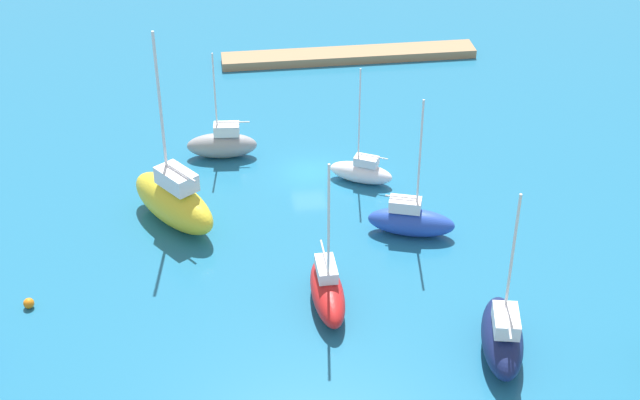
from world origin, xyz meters
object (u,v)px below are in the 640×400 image
(sailboat_red_along_channel, at_px, (327,290))
(mooring_buoy_orange, at_px, (29,303))
(sailboat_navy_inner_mooring, at_px, (502,336))
(sailboat_gray_lone_north, at_px, (222,144))
(sailboat_white_near_pier, at_px, (361,171))
(sailboat_blue_lone_south, at_px, (411,220))
(pier_dock, at_px, (349,55))
(sailboat_yellow_west_end, at_px, (174,201))

(sailboat_red_along_channel, relative_size, mooring_buoy_orange, 15.50)
(sailboat_navy_inner_mooring, height_order, mooring_buoy_orange, sailboat_navy_inner_mooring)
(sailboat_red_along_channel, height_order, sailboat_gray_lone_north, sailboat_red_along_channel)
(sailboat_white_near_pier, bearing_deg, sailboat_navy_inner_mooring, 131.37)
(sailboat_blue_lone_south, relative_size, sailboat_gray_lone_north, 1.17)
(pier_dock, distance_m, mooring_buoy_orange, 41.15)
(pier_dock, distance_m, sailboat_gray_lone_north, 20.58)
(mooring_buoy_orange, bearing_deg, sailboat_navy_inner_mooring, 164.10)
(sailboat_gray_lone_north, xyz_separation_m, mooring_buoy_orange, (12.23, 16.55, -0.78))
(sailboat_yellow_west_end, height_order, mooring_buoy_orange, sailboat_yellow_west_end)
(sailboat_white_near_pier, bearing_deg, sailboat_blue_lone_south, 134.75)
(sailboat_gray_lone_north, distance_m, sailboat_white_near_pier, 11.00)
(sailboat_blue_lone_south, distance_m, sailboat_navy_inner_mooring, 12.51)
(sailboat_blue_lone_south, bearing_deg, sailboat_white_near_pier, 125.09)
(mooring_buoy_orange, bearing_deg, sailboat_yellow_west_end, -137.35)
(sailboat_yellow_west_end, bearing_deg, sailboat_gray_lone_north, -58.30)
(sailboat_red_along_channel, distance_m, sailboat_gray_lone_north, 19.42)
(pier_dock, xyz_separation_m, sailboat_navy_inner_mooring, (-2.17, 40.65, 0.96))
(sailboat_red_along_channel, distance_m, sailboat_white_near_pier, 14.37)
(sailboat_red_along_channel, height_order, sailboat_white_near_pier, sailboat_red_along_channel)
(pier_dock, bearing_deg, sailboat_navy_inner_mooring, 93.06)
(sailboat_white_near_pier, bearing_deg, pier_dock, -68.80)
(sailboat_white_near_pier, distance_m, mooring_buoy_orange, 24.92)
(sailboat_red_along_channel, relative_size, sailboat_navy_inner_mooring, 0.96)
(sailboat_white_near_pier, relative_size, mooring_buoy_orange, 13.78)
(pier_dock, height_order, sailboat_white_near_pier, sailboat_white_near_pier)
(sailboat_gray_lone_north, height_order, mooring_buoy_orange, sailboat_gray_lone_north)
(sailboat_blue_lone_south, height_order, mooring_buoy_orange, sailboat_blue_lone_south)
(sailboat_blue_lone_south, bearing_deg, sailboat_yellow_west_end, -174.07)
(sailboat_blue_lone_south, bearing_deg, mooring_buoy_orange, -151.01)
(sailboat_red_along_channel, bearing_deg, sailboat_yellow_west_end, -138.96)
(sailboat_red_along_channel, bearing_deg, sailboat_gray_lone_north, -164.46)
(sailboat_blue_lone_south, bearing_deg, sailboat_navy_inner_mooring, -60.26)
(sailboat_gray_lone_north, bearing_deg, sailboat_blue_lone_south, 139.73)
(pier_dock, xyz_separation_m, sailboat_red_along_channel, (6.84, 35.13, 0.76))
(sailboat_red_along_channel, height_order, mooring_buoy_orange, sailboat_red_along_channel)
(pier_dock, distance_m, sailboat_yellow_west_end, 29.68)
(sailboat_yellow_west_end, distance_m, sailboat_navy_inner_mooring, 23.84)
(sailboat_blue_lone_south, relative_size, sailboat_white_near_pier, 1.12)
(sailboat_red_along_channel, bearing_deg, sailboat_navy_inner_mooring, 57.77)
(sailboat_yellow_west_end, bearing_deg, sailboat_white_near_pier, -110.64)
(mooring_buoy_orange, bearing_deg, pier_dock, -126.58)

